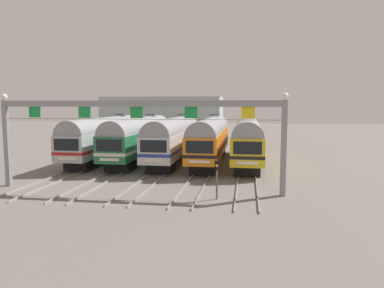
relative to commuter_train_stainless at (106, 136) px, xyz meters
name	(u,v)px	position (x,y,z in m)	size (l,w,h in m)	color
ground_plane	(175,161)	(7.81, 0.00, -2.69)	(160.00, 160.00, 0.00)	slate
track_bed	(196,144)	(7.81, 17.00, -2.61)	(17.12, 70.00, 0.15)	gray
commuter_train_stainless	(106,136)	(0.00, 0.00, 0.00)	(2.88, 18.06, 5.05)	#B2B5BA
commuter_train_green	(140,136)	(3.90, 0.00, 0.00)	(2.88, 18.06, 5.05)	#236B42
commuter_train_silver	(175,137)	(7.81, 0.00, 0.00)	(2.88, 18.06, 5.05)	silver
commuter_train_orange	(210,137)	(11.71, 0.00, 0.00)	(2.88, 18.06, 5.05)	orange
commuter_train_yellow	(247,138)	(15.61, 0.00, 0.00)	(2.88, 18.06, 5.05)	gold
catenary_gantry	(137,118)	(7.81, -13.50, 2.54)	(20.85, 0.44, 6.97)	gray
yard_signal_mast	(217,172)	(13.66, -15.11, -0.86)	(0.28, 0.35, 2.61)	#59595E
maintenance_building	(164,116)	(-1.04, 32.66, 1.12)	(23.13, 10.00, 7.61)	#9EB2B7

